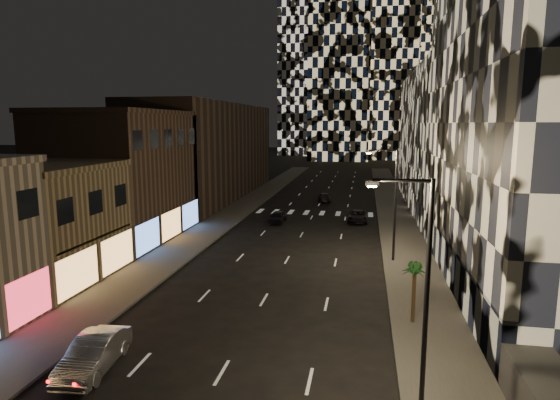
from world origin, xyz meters
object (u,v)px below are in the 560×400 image
at_px(car_dark_midlane, 277,217).
at_px(car_dark_oncoming, 324,197).
at_px(streetlight_far, 392,197).
at_px(palm_tree, 415,273).
at_px(streetlight_near, 421,277).
at_px(car_dark_rightlane, 358,216).
at_px(car_silver_parked, 94,354).

distance_m(car_dark_midlane, car_dark_oncoming, 16.14).
distance_m(streetlight_far, palm_tree, 12.35).
xyz_separation_m(streetlight_near, car_dark_rightlane, (-2.86, 35.29, -4.69)).
height_order(car_silver_parked, car_dark_midlane, car_silver_parked).
relative_size(streetlight_near, streetlight_far, 1.00).
xyz_separation_m(car_silver_parked, car_dark_rightlane, (11.30, 35.11, -0.13)).
bearing_deg(car_dark_rightlane, car_dark_midlane, -167.39).
relative_size(car_dark_rightlane, palm_tree, 1.38).
distance_m(car_dark_oncoming, palm_tree, 42.02).
xyz_separation_m(streetlight_far, palm_tree, (0.65, -12.10, -2.36)).
distance_m(streetlight_near, car_dark_oncoming, 49.83).
bearing_deg(palm_tree, car_dark_rightlane, 97.29).
xyz_separation_m(car_dark_rightlane, palm_tree, (3.50, -27.39, 2.33)).
relative_size(streetlight_far, car_dark_oncoming, 2.11).
height_order(streetlight_near, car_silver_parked, streetlight_near).
relative_size(car_dark_oncoming, car_dark_rightlane, 0.90).
relative_size(car_silver_parked, palm_tree, 1.39).
bearing_deg(car_dark_midlane, car_silver_parked, -90.72).
distance_m(car_dark_midlane, car_dark_rightlane, 9.20).
height_order(streetlight_near, car_dark_midlane, streetlight_near).
bearing_deg(streetlight_far, car_dark_rightlane, 100.59).
bearing_deg(streetlight_near, car_silver_parked, 179.28).
relative_size(car_dark_oncoming, palm_tree, 1.24).
bearing_deg(car_dark_rightlane, streetlight_far, -78.98).
height_order(car_dark_midlane, car_dark_oncoming, car_dark_midlane).
xyz_separation_m(car_dark_midlane, palm_tree, (12.50, -25.45, 2.34)).
xyz_separation_m(car_dark_midlane, car_dark_oncoming, (4.00, 15.63, -0.03)).
relative_size(streetlight_far, car_silver_parked, 1.89).
distance_m(streetlight_near, car_silver_parked, 14.87).
xyz_separation_m(streetlight_far, car_dark_oncoming, (-7.85, 28.98, -4.73)).
bearing_deg(streetlight_far, car_dark_oncoming, 105.17).
distance_m(car_silver_parked, palm_tree, 16.84).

